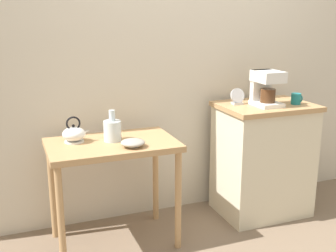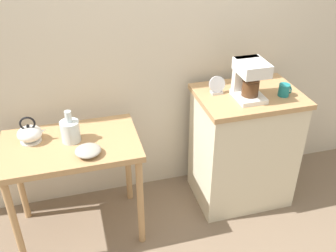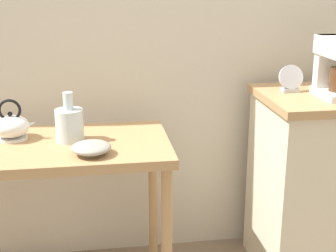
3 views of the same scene
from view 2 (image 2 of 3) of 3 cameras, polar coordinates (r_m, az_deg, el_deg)
ground_plane at (r=3.02m, az=0.28°, el=-11.91°), size 8.00×8.00×0.00m
back_wall at (r=2.68m, az=0.15°, el=16.96°), size 4.40×0.10×2.80m
wooden_table at (r=2.53m, az=-13.86°, el=-4.39°), size 0.84×0.53×0.73m
kitchen_counter at (r=2.92m, az=10.91°, el=-3.06°), size 0.71×0.52×0.89m
bowl_stoneware at (r=2.33m, az=-11.63°, el=-3.56°), size 0.15×0.15×0.05m
teakettle at (r=2.54m, az=-19.56°, el=-1.04°), size 0.18×0.15×0.17m
glass_carafe_vase at (r=2.46m, az=-14.12°, el=-0.61°), size 0.12×0.12×0.21m
coffee_maker at (r=2.59m, az=11.81°, el=6.97°), size 0.18×0.22×0.26m
mug_dark_teal at (r=2.71m, az=16.67°, el=5.08°), size 0.08×0.07×0.08m
mug_small_cream at (r=2.82m, az=11.31°, el=6.92°), size 0.08×0.08×0.09m
table_clock at (r=2.64m, az=7.18°, el=5.83°), size 0.11×0.06×0.12m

